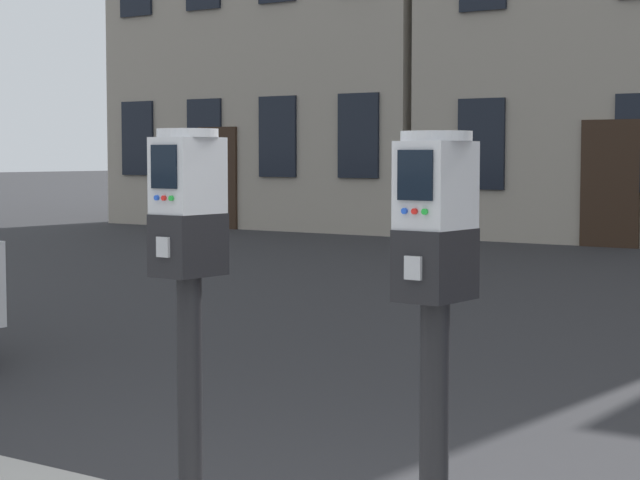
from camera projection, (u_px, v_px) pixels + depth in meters
The scene contains 2 objects.
parking_meter_near_kerb at pixel (188, 258), 3.97m from camera, with size 0.22×0.26×1.46m.
parking_meter_twin_adjacent at pixel (435, 280), 3.41m from camera, with size 0.22×0.26×1.44m.
Camera 1 is at (2.29, -3.11, 1.51)m, focal length 63.32 mm.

